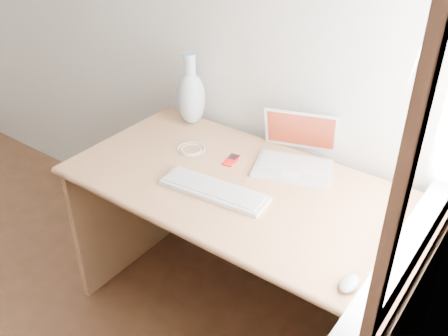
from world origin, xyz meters
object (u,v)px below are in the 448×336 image
Objects in this scene: vase at (191,96)px; external_keyboard at (214,190)px; laptop at (298,156)px; desk at (256,218)px.

external_keyboard is at bearing -42.54° from vase.
vase is at bearing 157.01° from laptop.
laptop is 0.82× the size of external_keyboard.
external_keyboard is 0.62m from vase.
vase is at bearing 158.14° from desk.
desk is 0.32m from external_keyboard.
external_keyboard is at bearing -133.07° from laptop.
desk is 4.16× the size of vase.
desk is at bearing -139.41° from laptop.
laptop is 0.62m from vase.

